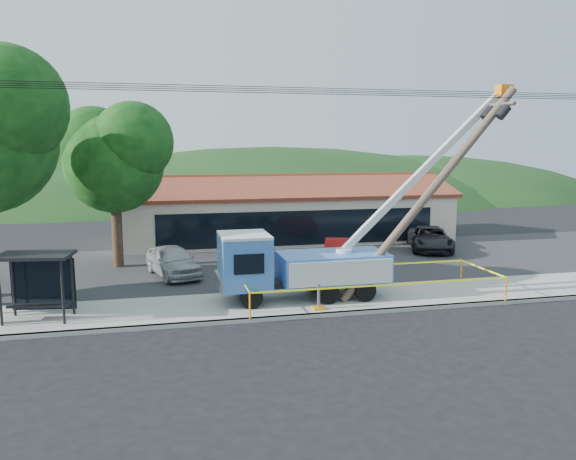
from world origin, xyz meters
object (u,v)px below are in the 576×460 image
(leaning_pole, at_px, (437,184))
(bus_shelter, at_px, (38,271))
(car_silver, at_px, (174,278))
(car_dark, at_px, (429,251))
(car_red, at_px, (339,267))
(utility_truck, at_px, (301,262))

(leaning_pole, distance_m, bus_shelter, 16.42)
(car_silver, bearing_deg, car_dark, -4.12)
(leaning_pole, relative_size, car_dark, 1.73)
(bus_shelter, distance_m, car_silver, 8.28)
(bus_shelter, bearing_deg, car_red, 33.68)
(bus_shelter, relative_size, car_silver, 0.62)
(bus_shelter, distance_m, car_red, 15.70)
(bus_shelter, bearing_deg, leaning_pole, 7.18)
(car_dark, bearing_deg, leaning_pole, -97.64)
(utility_truck, xyz_separation_m, car_silver, (-5.24, 5.67, -1.75))
(utility_truck, height_order, car_red, utility_truck)
(utility_truck, xyz_separation_m, bus_shelter, (-10.37, -0.52, 0.27))
(utility_truck, relative_size, car_red, 2.97)
(car_red, bearing_deg, bus_shelter, -135.10)
(utility_truck, relative_size, car_silver, 2.86)
(car_silver, distance_m, car_dark, 16.40)
(bus_shelter, xyz_separation_m, car_silver, (5.13, 6.19, -2.01))
(utility_truck, bearing_deg, car_red, 58.84)
(leaning_pole, bearing_deg, car_dark, 63.64)
(utility_truck, relative_size, bus_shelter, 4.60)
(utility_truck, height_order, car_silver, utility_truck)
(utility_truck, distance_m, bus_shelter, 10.39)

